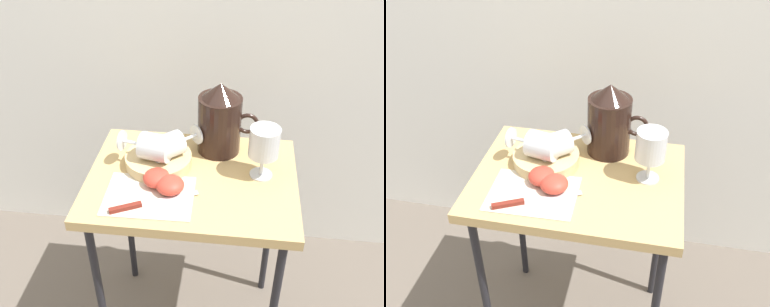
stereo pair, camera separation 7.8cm
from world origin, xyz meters
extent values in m
cube|color=tan|center=(0.00, 0.00, 0.66)|extent=(0.59, 0.44, 0.03)
cylinder|color=black|center=(-0.26, -0.18, 0.32)|extent=(0.02, 0.02, 0.64)
cylinder|color=black|center=(-0.26, 0.18, 0.32)|extent=(0.02, 0.02, 0.64)
cylinder|color=black|center=(0.26, 0.18, 0.32)|extent=(0.02, 0.02, 0.64)
cube|color=beige|center=(-0.10, -0.10, 0.68)|extent=(0.24, 0.18, 0.00)
cylinder|color=tan|center=(-0.10, 0.04, 0.69)|extent=(0.19, 0.19, 0.03)
cylinder|color=black|center=(0.06, 0.14, 0.76)|extent=(0.13, 0.13, 0.18)
cylinder|color=orange|center=(0.06, 0.14, 0.73)|extent=(0.12, 0.12, 0.10)
cone|color=black|center=(0.06, 0.14, 0.87)|extent=(0.11, 0.11, 0.05)
torus|color=black|center=(0.15, 0.14, 0.77)|extent=(0.07, 0.01, 0.07)
cylinder|color=silver|center=(0.19, 0.03, 0.68)|extent=(0.06, 0.06, 0.00)
cylinder|color=silver|center=(0.19, 0.03, 0.71)|extent=(0.01, 0.01, 0.07)
cylinder|color=silver|center=(0.19, 0.03, 0.79)|extent=(0.08, 0.08, 0.09)
cylinder|color=orange|center=(0.19, 0.03, 0.77)|extent=(0.07, 0.07, 0.04)
cylinder|color=silver|center=(-0.08, 0.04, 0.74)|extent=(0.11, 0.11, 0.07)
cylinder|color=silver|center=(-0.02, 0.09, 0.74)|extent=(0.05, 0.05, 0.01)
cylinder|color=silver|center=(0.00, 0.11, 0.74)|extent=(0.04, 0.05, 0.06)
cylinder|color=silver|center=(-0.11, 0.03, 0.75)|extent=(0.10, 0.09, 0.08)
cylinder|color=silver|center=(-0.18, 0.04, 0.75)|extent=(0.06, 0.02, 0.01)
cylinder|color=silver|center=(-0.21, 0.05, 0.75)|extent=(0.02, 0.06, 0.06)
ellipsoid|color=#CC3D2D|center=(-0.09, -0.05, 0.70)|extent=(0.08, 0.08, 0.04)
ellipsoid|color=#CC3D2D|center=(-0.05, -0.07, 0.70)|extent=(0.08, 0.08, 0.04)
cube|color=silver|center=(-0.05, -0.11, 0.68)|extent=(0.15, 0.08, 0.00)
cube|color=maroon|center=(-0.15, -0.16, 0.68)|extent=(0.08, 0.05, 0.01)
camera|label=1|loc=(0.12, -0.98, 1.45)|focal=41.57mm
camera|label=2|loc=(0.19, -0.97, 1.45)|focal=41.57mm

